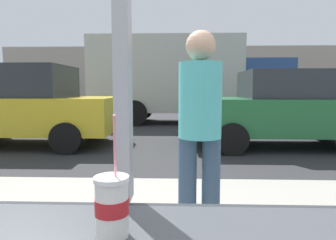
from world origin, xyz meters
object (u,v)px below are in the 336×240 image
Objects in this scene: parked_car_yellow at (25,106)px; pedestrian at (200,125)px; soda_cup_right at (112,205)px; parked_car_green at (288,108)px; box_truck at (184,78)px.

parked_car_yellow reaches higher than pedestrian.
parked_car_yellow is (-3.37, 6.00, -0.11)m from soda_cup_right.
soda_cup_right is 6.55m from parked_car_green.
parked_car_yellow is 5.98m from parked_car_green.
parked_car_yellow is 6.02m from box_truck.
box_truck is 4.45× the size of pedestrian.
parked_car_green is at bearing 63.14° from pedestrian.
soda_cup_right is 0.19× the size of pedestrian.
box_truck is 9.18m from pedestrian.
soda_cup_right is 0.07× the size of parked_car_green.
parked_car_green is 0.59× the size of box_truck.
parked_car_green is at bearing -64.34° from box_truck.
parked_car_yellow is at bearing 129.43° from pedestrian.
pedestrian reaches higher than parked_car_green.
box_truck is (3.74, 4.66, 0.79)m from parked_car_yellow.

